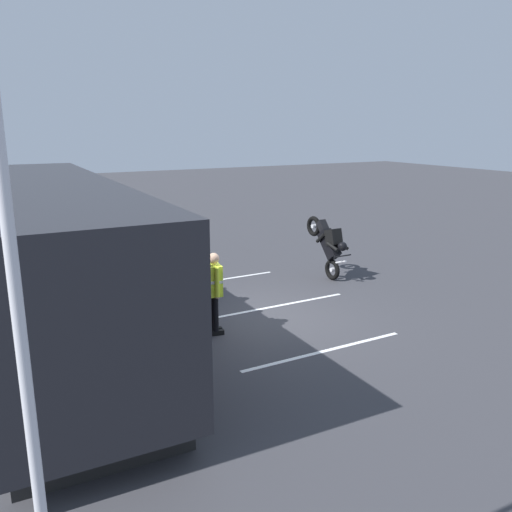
# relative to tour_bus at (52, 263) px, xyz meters

# --- Properties ---
(ground_plane) EXTENTS (80.00, 80.00, 0.00)m
(ground_plane) POSITION_rel_tour_bus_xyz_m (-0.88, -4.25, -1.65)
(ground_plane) COLOR #38383D
(tour_bus) EXTENTS (10.59, 2.78, 3.25)m
(tour_bus) POSITION_rel_tour_bus_xyz_m (0.00, 0.00, 0.00)
(tour_bus) COLOR #26262B
(tour_bus) RESTS_ON ground_plane
(spectator_far_left) EXTENTS (0.58, 0.36, 1.77)m
(spectator_far_left) POSITION_rel_tour_bus_xyz_m (-1.24, -2.97, -0.58)
(spectator_far_left) COLOR black
(spectator_far_left) RESTS_ON ground_plane
(spectator_left) EXTENTS (0.57, 0.32, 1.67)m
(spectator_left) POSITION_rel_tour_bus_xyz_m (-0.44, -2.86, -0.66)
(spectator_left) COLOR black
(spectator_left) RESTS_ON ground_plane
(spectator_centre) EXTENTS (0.58, 0.35, 1.79)m
(spectator_centre) POSITION_rel_tour_bus_xyz_m (0.56, -2.90, -0.57)
(spectator_centre) COLOR #473823
(spectator_centre) RESTS_ON ground_plane
(spectator_right) EXTENTS (0.57, 0.31, 1.68)m
(spectator_right) POSITION_rel_tour_bus_xyz_m (1.60, -2.87, -0.65)
(spectator_right) COLOR black
(spectator_right) RESTS_ON ground_plane
(spectator_far_right) EXTENTS (0.58, 0.35, 1.69)m
(spectator_far_right) POSITION_rel_tour_bus_xyz_m (2.37, -2.95, -0.65)
(spectator_far_right) COLOR black
(spectator_far_right) RESTS_ON ground_plane
(parked_motorcycle_silver) EXTENTS (2.04, 0.66, 0.99)m
(parked_motorcycle_silver) POSITION_rel_tour_bus_xyz_m (0.38, -2.26, -1.16)
(parked_motorcycle_silver) COLOR black
(parked_motorcycle_silver) RESTS_ON ground_plane
(stunt_motorcycle) EXTENTS (1.94, 0.58, 1.83)m
(stunt_motorcycle) POSITION_rel_tour_bus_xyz_m (1.03, -7.56, -0.60)
(stunt_motorcycle) COLOR black
(stunt_motorcycle) RESTS_ON ground_plane
(flagpole) EXTENTS (0.78, 0.36, 6.29)m
(flagpole) POSITION_rel_tour_bus_xyz_m (-7.51, 1.10, 1.45)
(flagpole) COLOR silver
(flagpole) RESTS_ON ground_plane
(bay_line_a) EXTENTS (0.12, 3.73, 0.01)m
(bay_line_a) POSITION_rel_tour_bus_xyz_m (-3.09, -4.50, -1.64)
(bay_line_a) COLOR white
(bay_line_a) RESTS_ON ground_plane
(bay_line_b) EXTENTS (0.13, 4.90, 0.01)m
(bay_line_b) POSITION_rel_tour_bus_xyz_m (-0.37, -4.50, -1.64)
(bay_line_b) COLOR white
(bay_line_b) RESTS_ON ground_plane
(bay_line_c) EXTENTS (0.12, 3.83, 0.01)m
(bay_line_c) POSITION_rel_tour_bus_xyz_m (2.35, -4.50, -1.64)
(bay_line_c) COLOR white
(bay_line_c) RESTS_ON ground_plane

